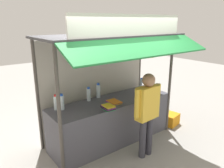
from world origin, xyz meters
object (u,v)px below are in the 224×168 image
Objects in this scene: magazine_stack_right at (114,102)px; banana_bunch_inner_left at (117,56)px; water_bottle_left at (56,103)px; banana_bunch_inner_right at (91,61)px; water_bottle_mid_right at (62,102)px; vendor_person at (147,108)px; water_bottle_rear_center at (141,83)px; water_bottle_back_left at (89,94)px; magazine_stack_center at (151,91)px; banana_bunch_leftmost at (152,54)px; water_bottle_front_left at (98,91)px; magazine_stack_far_right at (108,107)px; plastic_crate at (169,119)px; banana_bunch_rightmost at (74,62)px.

banana_bunch_inner_left reaches higher than magazine_stack_right.
banana_bunch_inner_right is (0.32, -0.73, 0.84)m from water_bottle_left.
water_bottle_mid_right is 0.19× the size of vendor_person.
water_bottle_back_left is (-1.51, -0.04, 0.03)m from water_bottle_rear_center.
water_bottle_left reaches higher than magazine_stack_right.
banana_bunch_leftmost is at bearing -140.61° from magazine_stack_center.
magazine_stack_right is at bearing 148.40° from banana_bunch_leftmost.
water_bottle_left is at bearing -174.88° from water_bottle_front_left.
banana_bunch_inner_left is (-1.27, -0.35, 0.95)m from magazine_stack_center.
water_bottle_mid_right is 1.20× the size of magazine_stack_far_right.
magazine_stack_right is at bearing 34.83° from magazine_stack_far_right.
water_bottle_left is at bearing 169.41° from plastic_crate.
water_bottle_front_left is at bearing 51.18° from banana_bunch_inner_right.
water_bottle_rear_center is 1.31m from banana_bunch_leftmost.
water_bottle_back_left is 1.47m from banana_bunch_leftmost.
magazine_stack_far_right is (0.05, -0.60, -0.09)m from water_bottle_back_left.
banana_bunch_inner_left is 2.54m from plastic_crate.
banana_bunch_inner_left is at bearing -82.31° from water_bottle_back_left.
magazine_stack_right is 0.19× the size of vendor_person.
banana_bunch_rightmost reaches higher than water_bottle_rear_center.
water_bottle_mid_right is 1.89m from banana_bunch_leftmost.
banana_bunch_rightmost is 1.56m from vendor_person.
magazine_stack_right is 1.23× the size of magazine_stack_far_right.
banana_bunch_leftmost is (0.89, -0.17, 0.92)m from magazine_stack_far_right.
water_bottle_mid_right is 1.31m from banana_bunch_inner_left.
magazine_stack_far_right is at bearing -85.36° from water_bottle_back_left.
water_bottle_front_left is 0.27m from water_bottle_back_left.
water_bottle_front_left is 0.80× the size of plastic_crate.
water_bottle_left is 1.64m from vendor_person.
water_bottle_mid_right is 1.07× the size of banana_bunch_inner_right.
water_bottle_left is at bearing 143.69° from magazine_stack_far_right.
magazine_stack_right is 1.07m from banana_bunch_inner_left.
banana_bunch_inner_right is (0.23, -0.68, 0.83)m from water_bottle_mid_right.
banana_bunch_inner_left is 0.17× the size of vendor_person.
plastic_crate is at bearing -53.74° from water_bottle_rear_center.
magazine_stack_right is (1.05, -0.36, -0.12)m from water_bottle_left.
banana_bunch_leftmost is at bearing -0.16° from banana_bunch_inner_left.
water_bottle_front_left is 0.47m from magazine_stack_right.
banana_bunch_rightmost is at bearing -179.94° from banana_bunch_inner_right.
plastic_crate is (2.61, 0.24, -1.73)m from banana_bunch_rightmost.
water_bottle_mid_right is at bearing 170.19° from plastic_crate.
banana_bunch_inner_left is at bearing -40.90° from vendor_person.
banana_bunch_inner_right is 0.18× the size of vendor_person.
vendor_person is 1.71m from plastic_crate.
banana_bunch_inner_right is 0.92× the size of banana_bunch_leftmost.
banana_bunch_inner_right is at bearing -158.66° from magazine_stack_far_right.
water_bottle_rear_center is 0.82× the size of banana_bunch_inner_right.
water_bottle_mid_right is 0.84m from magazine_stack_far_right.
banana_bunch_leftmost is 1.99m from plastic_crate.
plastic_crate is (0.42, -0.58, -0.86)m from water_bottle_rear_center.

